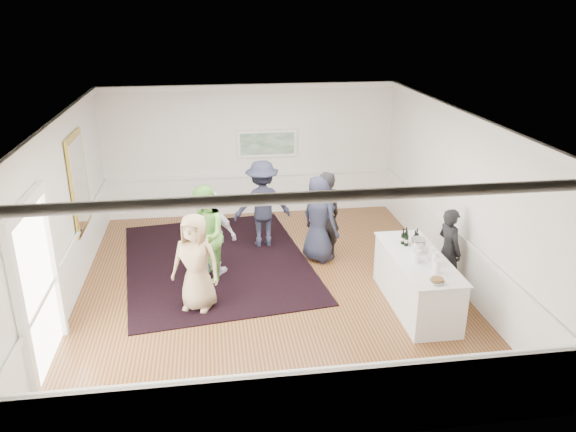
{
  "coord_description": "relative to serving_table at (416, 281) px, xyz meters",
  "views": [
    {
      "loc": [
        -0.97,
        -9.26,
        4.99
      ],
      "look_at": [
        0.38,
        0.2,
        1.33
      ],
      "focal_mm": 35.0,
      "sensor_mm": 36.0,
      "label": 1
    }
  ],
  "objects": [
    {
      "name": "guest_green",
      "position": [
        -3.59,
        1.45,
        0.47
      ],
      "size": [
        0.83,
        1.0,
        1.89
      ],
      "primitive_type": "imported",
      "rotation": [
        0.0,
        0.0,
        -1.44
      ],
      "color": "#6BB94A",
      "rests_on": "floor"
    },
    {
      "name": "serving_table",
      "position": [
        0.0,
        0.0,
        0.0
      ],
      "size": [
        0.88,
        2.32,
        0.94
      ],
      "color": "silver",
      "rests_on": "floor"
    },
    {
      "name": "area_rug",
      "position": [
        -3.38,
        2.26,
        -0.46
      ],
      "size": [
        4.14,
        5.11,
        0.02
      ],
      "primitive_type": "cube",
      "rotation": [
        0.0,
        0.0,
        0.13
      ],
      "color": "black",
      "rests_on": "floor"
    },
    {
      "name": "nut_bowl",
      "position": [
        -0.06,
        -0.95,
        0.5
      ],
      "size": [
        0.24,
        0.24,
        0.08
      ],
      "color": "white",
      "rests_on": "serving_table"
    },
    {
      "name": "guest_dark_a",
      "position": [
        -2.36,
        2.99,
        0.48
      ],
      "size": [
        1.29,
        0.83,
        1.9
      ],
      "primitive_type": "imported",
      "rotation": [
        0.0,
        0.0,
        3.24
      ],
      "color": "#212537",
      "rests_on": "floor"
    },
    {
      "name": "juice_pitchers",
      "position": [
        0.03,
        -0.28,
        0.59
      ],
      "size": [
        0.4,
        0.67,
        0.24
      ],
      "color": "#6DBC43",
      "rests_on": "serving_table"
    },
    {
      "name": "mirror",
      "position": [
        -5.89,
        2.33,
        1.33
      ],
      "size": [
        0.05,
        1.25,
        1.85
      ],
      "color": "gold",
      "rests_on": "wall_left"
    },
    {
      "name": "guest_tan",
      "position": [
        -3.75,
        0.47,
        0.39
      ],
      "size": [
        0.99,
        0.82,
        1.73
      ],
      "primitive_type": "imported",
      "rotation": [
        0.0,
        0.0,
        -0.38
      ],
      "color": "tan",
      "rests_on": "floor"
    },
    {
      "name": "wall_right",
      "position": [
        1.06,
        1.03,
        1.13
      ],
      "size": [
        0.02,
        8.0,
        3.2
      ],
      "primitive_type": "cube",
      "color": "white",
      "rests_on": "floor"
    },
    {
      "name": "wall_front",
      "position": [
        -2.44,
        -2.97,
        1.13
      ],
      "size": [
        7.0,
        0.02,
        3.2
      ],
      "primitive_type": "cube",
      "color": "white",
      "rests_on": "floor"
    },
    {
      "name": "bartender",
      "position": [
        0.76,
        0.48,
        0.32
      ],
      "size": [
        0.51,
        0.65,
        1.59
      ],
      "primitive_type": "imported",
      "rotation": [
        0.0,
        0.0,
        1.82
      ],
      "color": "black",
      "rests_on": "floor"
    },
    {
      "name": "wine_bottles",
      "position": [
        0.01,
        0.52,
        0.62
      ],
      "size": [
        0.31,
        0.23,
        0.31
      ],
      "color": "black",
      "rests_on": "serving_table"
    },
    {
      "name": "guest_navy",
      "position": [
        -1.3,
        2.11,
        0.42
      ],
      "size": [
        0.97,
        1.05,
        1.79
      ],
      "primitive_type": "imported",
      "rotation": [
        0.0,
        0.0,
        2.19
      ],
      "color": "#212537",
      "rests_on": "floor"
    },
    {
      "name": "landscape_painting",
      "position": [
        -2.04,
        4.98,
        1.31
      ],
      "size": [
        1.44,
        0.06,
        0.66
      ],
      "color": "white",
      "rests_on": "wall_back"
    },
    {
      "name": "wall_left",
      "position": [
        -5.94,
        1.03,
        1.13
      ],
      "size": [
        0.02,
        8.0,
        3.2
      ],
      "primitive_type": "cube",
      "color": "white",
      "rests_on": "floor"
    },
    {
      "name": "wainscoting",
      "position": [
        -2.44,
        1.03,
        0.03
      ],
      "size": [
        7.0,
        8.0,
        1.0
      ],
      "primitive_type": null,
      "color": "white",
      "rests_on": "floor"
    },
    {
      "name": "ice_bucket",
      "position": [
        0.05,
        0.19,
        0.58
      ],
      "size": [
        0.26,
        0.26,
        0.25
      ],
      "primitive_type": "cylinder",
      "color": "silver",
      "rests_on": "serving_table"
    },
    {
      "name": "ceiling",
      "position": [
        -2.44,
        1.03,
        2.73
      ],
      "size": [
        7.0,
        8.0,
        0.02
      ],
      "primitive_type": "cube",
      "color": "white",
      "rests_on": "wall_back"
    },
    {
      "name": "floor",
      "position": [
        -2.44,
        1.03,
        -0.47
      ],
      "size": [
        8.0,
        8.0,
        0.0
      ],
      "primitive_type": "plane",
      "color": "brown",
      "rests_on": "ground"
    },
    {
      "name": "guest_lilac",
      "position": [
        -3.43,
        1.73,
        0.37
      ],
      "size": [
        1.05,
        0.91,
        1.69
      ],
      "primitive_type": "imported",
      "rotation": [
        0.0,
        0.0,
        2.53
      ],
      "color": "silver",
      "rests_on": "floor"
    },
    {
      "name": "wall_back",
      "position": [
        -2.44,
        5.03,
        1.13
      ],
      "size": [
        7.0,
        0.02,
        3.2
      ],
      "primitive_type": "cube",
      "color": "white",
      "rests_on": "floor"
    },
    {
      "name": "doorway",
      "position": [
        -5.88,
        -0.87,
        0.94
      ],
      "size": [
        0.1,
        1.78,
        2.56
      ],
      "color": "white",
      "rests_on": "wall_left"
    },
    {
      "name": "guest_dark_b",
      "position": [
        -1.18,
        2.16,
        0.45
      ],
      "size": [
        0.76,
        0.58,
        1.86
      ],
      "primitive_type": "imported",
      "rotation": [
        0.0,
        0.0,
        3.37
      ],
      "color": "black",
      "rests_on": "floor"
    }
  ]
}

